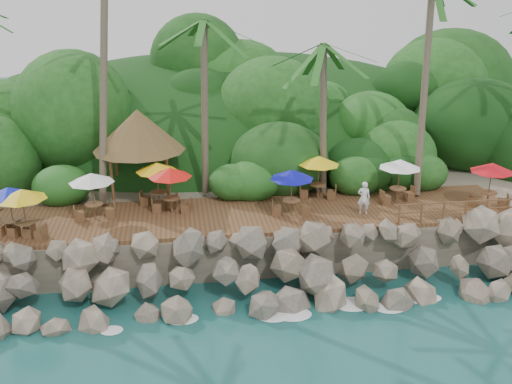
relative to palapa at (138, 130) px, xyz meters
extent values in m
plane|color=#19514F|center=(5.70, -9.77, -5.79)|extent=(140.00, 140.00, 0.00)
cube|color=gray|center=(5.70, 6.23, -4.74)|extent=(32.00, 25.20, 2.10)
ellipsoid|color=#143811|center=(5.70, 13.73, -5.79)|extent=(44.80, 28.00, 15.40)
cube|color=brown|center=(5.70, -3.77, -3.59)|extent=(26.00, 5.00, 0.20)
ellipsoid|color=white|center=(-3.30, -9.47, -5.76)|extent=(1.20, 0.80, 0.06)
ellipsoid|color=white|center=(-0.30, -9.47, -5.76)|extent=(1.20, 0.80, 0.06)
ellipsoid|color=white|center=(2.70, -9.47, -5.76)|extent=(1.20, 0.80, 0.06)
ellipsoid|color=white|center=(5.70, -9.47, -5.76)|extent=(1.20, 0.80, 0.06)
ellipsoid|color=white|center=(8.70, -9.47, -5.76)|extent=(1.20, 0.80, 0.06)
ellipsoid|color=white|center=(11.70, -9.47, -5.76)|extent=(1.20, 0.80, 0.06)
ellipsoid|color=white|center=(14.70, -9.47, -5.76)|extent=(1.20, 0.80, 0.06)
cylinder|color=brown|center=(-1.42, -0.70, 3.23)|extent=(1.54, 2.37, 13.32)
cylinder|color=brown|center=(3.48, -0.45, 1.02)|extent=(0.67, 0.68, 9.02)
ellipsoid|color=#23601E|center=(3.48, -0.45, 5.53)|extent=(6.00, 6.00, 2.40)
cylinder|color=brown|center=(9.59, -1.34, 0.44)|extent=(0.86, 0.77, 7.86)
ellipsoid|color=#23601E|center=(9.59, -1.34, 4.36)|extent=(6.00, 6.00, 2.40)
cylinder|color=brown|center=(14.82, -1.68, 2.04)|extent=(1.03, 2.26, 10.95)
cylinder|color=brown|center=(-1.40, -1.40, -2.29)|extent=(0.16, 0.16, 2.40)
cylinder|color=brown|center=(1.40, -1.40, -2.29)|extent=(0.16, 0.16, 2.40)
cylinder|color=brown|center=(-1.40, 1.40, -2.29)|extent=(0.16, 0.16, 2.40)
cylinder|color=brown|center=(1.40, 1.40, -2.29)|extent=(0.16, 0.16, 2.40)
cone|color=brown|center=(0.00, 0.00, 0.01)|extent=(4.87, 4.87, 2.20)
cylinder|color=brown|center=(9.23, -2.17, -3.11)|extent=(0.08, 0.08, 0.76)
cylinder|color=brown|center=(9.23, -2.17, -2.72)|extent=(0.86, 0.86, 0.05)
cylinder|color=brown|center=(9.23, -2.17, -2.36)|extent=(0.05, 0.05, 2.25)
cone|color=yellow|center=(9.23, -2.17, -1.39)|extent=(2.15, 2.15, 0.46)
cube|color=brown|center=(8.54, -1.98, -3.25)|extent=(0.53, 0.53, 0.47)
cube|color=brown|center=(9.92, -2.35, -3.25)|extent=(0.53, 0.53, 0.47)
cylinder|color=brown|center=(0.93, -2.17, -3.11)|extent=(0.08, 0.08, 0.76)
cylinder|color=brown|center=(0.93, -2.17, -2.72)|extent=(0.86, 0.86, 0.05)
cylinder|color=brown|center=(0.93, -2.17, -2.36)|extent=(0.05, 0.05, 2.25)
cone|color=yellow|center=(0.93, -2.17, -1.39)|extent=(2.15, 2.15, 0.46)
cube|color=brown|center=(0.25, -1.95, -3.25)|extent=(0.54, 0.54, 0.47)
cube|color=brown|center=(1.61, -2.38, -3.25)|extent=(0.54, 0.54, 0.47)
cylinder|color=brown|center=(17.49, -4.56, -3.11)|extent=(0.08, 0.08, 0.76)
cylinder|color=brown|center=(17.49, -4.56, -2.72)|extent=(0.86, 0.86, 0.05)
cylinder|color=brown|center=(17.49, -4.56, -2.36)|extent=(0.05, 0.05, 2.25)
cone|color=red|center=(17.49, -4.56, -1.39)|extent=(2.15, 2.15, 0.46)
cube|color=brown|center=(16.84, -4.26, -3.25)|extent=(0.57, 0.57, 0.47)
cube|color=brown|center=(18.14, -4.86, -3.25)|extent=(0.57, 0.57, 0.47)
cylinder|color=brown|center=(1.57, -3.13, -3.11)|extent=(0.08, 0.08, 0.76)
cylinder|color=brown|center=(1.57, -3.13, -2.72)|extent=(0.86, 0.86, 0.05)
cylinder|color=brown|center=(1.57, -3.13, -2.36)|extent=(0.05, 0.05, 2.25)
cone|color=red|center=(1.57, -3.13, -1.39)|extent=(2.15, 2.15, 0.46)
cube|color=brown|center=(0.87, -2.97, -3.25)|extent=(0.51, 0.51, 0.47)
cube|color=brown|center=(2.27, -3.29, -3.25)|extent=(0.51, 0.51, 0.47)
cylinder|color=brown|center=(-5.47, -5.00, -3.11)|extent=(0.08, 0.08, 0.76)
cylinder|color=brown|center=(-5.47, -5.00, -2.72)|extent=(0.86, 0.86, 0.05)
cylinder|color=brown|center=(-5.47, -5.00, -2.36)|extent=(0.05, 0.05, 2.25)
cone|color=#0D18AD|center=(-5.47, -5.00, -1.39)|extent=(2.15, 2.15, 0.46)
cube|color=brown|center=(-6.15, -4.78, -3.25)|extent=(0.54, 0.54, 0.47)
cube|color=brown|center=(-4.79, -5.23, -3.25)|extent=(0.54, 0.54, 0.47)
cylinder|color=brown|center=(-2.11, -3.46, -3.11)|extent=(0.08, 0.08, 0.76)
cylinder|color=brown|center=(-2.11, -3.46, -2.72)|extent=(0.86, 0.86, 0.05)
cylinder|color=brown|center=(-2.11, -3.46, -2.36)|extent=(0.05, 0.05, 2.25)
cone|color=silver|center=(-2.11, -3.46, -1.39)|extent=(2.15, 2.15, 0.46)
cube|color=brown|center=(-2.81, -3.61, -3.25)|extent=(0.51, 0.51, 0.47)
cube|color=brown|center=(-1.41, -3.32, -3.25)|extent=(0.51, 0.51, 0.47)
cylinder|color=brown|center=(7.37, -4.27, -3.11)|extent=(0.08, 0.08, 0.76)
cylinder|color=brown|center=(7.37, -4.27, -2.72)|extent=(0.86, 0.86, 0.05)
cylinder|color=brown|center=(7.37, -4.27, -2.36)|extent=(0.05, 0.05, 2.25)
cone|color=#0C0DA6|center=(7.37, -4.27, -1.39)|extent=(2.15, 2.15, 0.46)
cube|color=brown|center=(6.66, -4.16, -3.25)|extent=(0.49, 0.49, 0.47)
cube|color=brown|center=(8.08, -4.38, -3.25)|extent=(0.49, 0.49, 0.47)
cylinder|color=brown|center=(13.16, -3.34, -3.11)|extent=(0.08, 0.08, 0.76)
cylinder|color=brown|center=(13.16, -3.34, -2.72)|extent=(0.86, 0.86, 0.05)
cylinder|color=brown|center=(13.16, -3.34, -2.36)|extent=(0.05, 0.05, 2.25)
cone|color=white|center=(13.16, -3.34, -1.39)|extent=(2.15, 2.15, 0.46)
cube|color=brown|center=(12.46, -3.49, -3.25)|extent=(0.51, 0.51, 0.47)
cube|color=brown|center=(13.86, -3.18, -3.25)|extent=(0.51, 0.51, 0.47)
cylinder|color=brown|center=(-4.83, -5.37, -3.11)|extent=(0.08, 0.08, 0.76)
cylinder|color=brown|center=(-4.83, -5.37, -2.72)|extent=(0.86, 0.86, 0.05)
cylinder|color=brown|center=(-4.83, -5.37, -2.36)|extent=(0.05, 0.05, 2.25)
cone|color=gold|center=(-4.83, -5.37, -1.39)|extent=(2.15, 2.15, 0.46)
cube|color=brown|center=(-5.48, -5.07, -3.25)|extent=(0.57, 0.57, 0.47)
cube|color=brown|center=(-4.18, -5.67, -3.25)|extent=(0.57, 0.57, 0.47)
cylinder|color=brown|center=(12.19, -6.12, -2.99)|extent=(0.10, 0.10, 1.00)
cylinder|color=brown|center=(13.29, -6.12, -2.99)|extent=(0.10, 0.10, 1.00)
cylinder|color=brown|center=(14.39, -6.12, -2.99)|extent=(0.10, 0.10, 1.00)
cylinder|color=brown|center=(15.49, -6.12, -2.99)|extent=(0.10, 0.10, 1.00)
cylinder|color=brown|center=(16.59, -6.12, -2.99)|extent=(0.10, 0.10, 1.00)
cylinder|color=brown|center=(17.69, -6.12, -2.99)|extent=(0.10, 0.10, 1.00)
cube|color=brown|center=(14.94, -6.12, -2.54)|extent=(6.10, 0.06, 0.06)
cube|color=brown|center=(14.94, -6.12, -2.94)|extent=(6.10, 0.06, 0.06)
imported|color=silver|center=(10.90, -4.67, -2.64)|extent=(0.72, 0.59, 1.69)
camera|label=1|loc=(1.91, -30.51, 7.30)|focal=41.13mm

